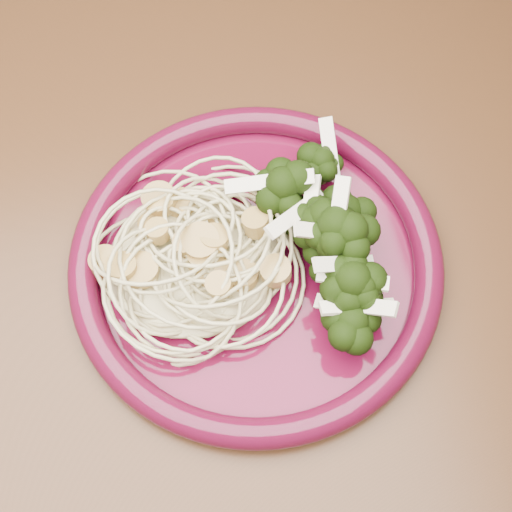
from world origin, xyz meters
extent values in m
plane|color=brown|center=(0.00, 0.00, 0.00)|extent=(3.50, 3.50, 0.00)
cube|color=#472814|center=(0.00, 0.00, 0.73)|extent=(1.20, 0.80, 0.04)
cylinder|color=#4F0821|center=(-0.05, -0.06, 0.75)|extent=(0.31, 0.31, 0.01)
torus|color=#4F0A22|center=(-0.05, -0.06, 0.76)|extent=(0.32, 0.32, 0.02)
ellipsoid|color=beige|center=(-0.10, -0.05, 0.77)|extent=(0.15, 0.13, 0.03)
ellipsoid|color=black|center=(0.00, -0.06, 0.78)|extent=(0.11, 0.16, 0.05)
camera|label=1|loc=(-0.10, -0.29, 1.25)|focal=50.00mm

